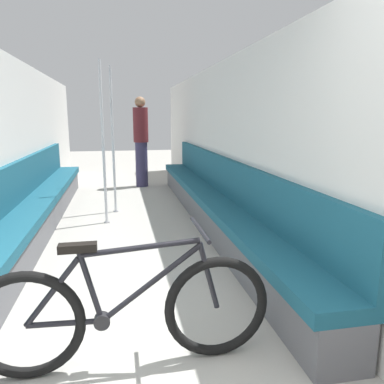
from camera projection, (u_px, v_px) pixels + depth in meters
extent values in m
cube|color=silver|center=(7.00, 147.00, 4.35)|extent=(0.10, 10.54, 2.15)
cube|color=silver|center=(231.00, 144.00, 4.86)|extent=(0.10, 10.54, 2.15)
cube|color=#5B5B60|center=(37.00, 221.00, 4.57)|extent=(0.36, 6.18, 0.33)
cube|color=#195166|center=(35.00, 204.00, 4.52)|extent=(0.42, 6.18, 0.10)
cube|color=#195166|center=(18.00, 182.00, 4.43)|extent=(0.07, 6.18, 0.47)
cube|color=#5B5B60|center=(211.00, 213.00, 4.98)|extent=(0.36, 6.18, 0.33)
cube|color=#195166|center=(211.00, 197.00, 4.94)|extent=(0.42, 6.18, 0.10)
cube|color=#195166|center=(224.00, 175.00, 4.91)|extent=(0.07, 6.18, 0.47)
torus|color=black|center=(26.00, 326.00, 2.02)|extent=(0.63, 0.06, 0.63)
torus|color=black|center=(217.00, 307.00, 2.22)|extent=(0.63, 0.06, 0.63)
cylinder|color=black|center=(65.00, 323.00, 2.06)|extent=(0.40, 0.03, 0.05)
cylinder|color=black|center=(52.00, 292.00, 2.01)|extent=(0.32, 0.03, 0.39)
cylinder|color=black|center=(90.00, 285.00, 2.04)|extent=(0.14, 0.03, 0.45)
cylinder|color=black|center=(151.00, 283.00, 2.11)|extent=(0.58, 0.03, 0.43)
cylinder|color=black|center=(141.00, 248.00, 2.06)|extent=(0.67, 0.03, 0.07)
cylinder|color=black|center=(208.00, 276.00, 2.17)|extent=(0.14, 0.03, 0.42)
cylinder|color=black|center=(102.00, 321.00, 2.10)|extent=(0.09, 0.06, 0.09)
cube|color=black|center=(78.00, 248.00, 1.99)|extent=(0.20, 0.07, 0.04)
cylinder|color=black|center=(200.00, 229.00, 2.10)|extent=(0.02, 0.46, 0.02)
cylinder|color=gray|center=(107.00, 222.00, 5.10)|extent=(0.08, 0.08, 0.01)
cylinder|color=silver|center=(103.00, 144.00, 4.89)|extent=(0.04, 0.04, 2.13)
cylinder|color=gray|center=(116.00, 211.00, 5.69)|extent=(0.08, 0.08, 0.01)
cylinder|color=silver|center=(113.00, 141.00, 5.48)|extent=(0.04, 0.04, 2.13)
cylinder|color=#332D4C|center=(142.00, 164.00, 7.66)|extent=(0.25, 0.25, 0.91)
cylinder|color=#5B1E23|center=(141.00, 125.00, 7.50)|extent=(0.30, 0.30, 0.69)
sphere|color=#936B4C|center=(140.00, 102.00, 7.41)|extent=(0.21, 0.21, 0.21)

